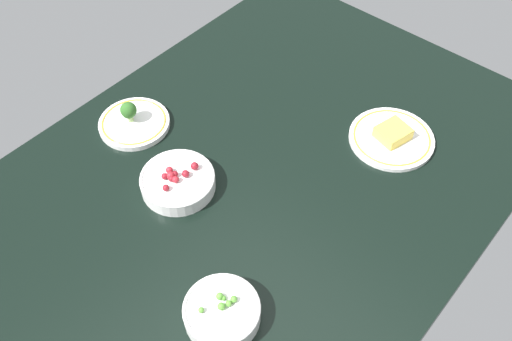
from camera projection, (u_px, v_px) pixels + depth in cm
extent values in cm
cube|color=black|center=(256.00, 181.00, 141.82)|extent=(150.17, 105.04, 4.00)
cylinder|color=white|center=(222.00, 313.00, 114.76)|extent=(15.63, 15.63, 4.02)
torus|color=white|center=(222.00, 308.00, 113.21)|extent=(15.81, 15.81, 0.80)
sphere|color=#599E38|center=(222.00, 306.00, 112.65)|extent=(1.54, 1.54, 1.54)
sphere|color=#599E38|center=(201.00, 310.00, 112.29)|extent=(1.25, 1.25, 1.25)
sphere|color=#599E38|center=(224.00, 298.00, 114.06)|extent=(1.06, 1.06, 1.06)
sphere|color=#599E38|center=(221.00, 306.00, 112.63)|extent=(1.56, 1.56, 1.56)
sphere|color=#599E38|center=(234.00, 299.00, 113.70)|extent=(1.44, 1.44, 1.44)
sphere|color=#599E38|center=(229.00, 303.00, 113.18)|extent=(1.33, 1.33, 1.33)
sphere|color=#599E38|center=(220.00, 296.00, 114.05)|extent=(1.56, 1.56, 1.56)
sphere|color=#599E38|center=(222.00, 308.00, 112.73)|extent=(1.05, 1.05, 1.05)
cylinder|color=white|center=(134.00, 124.00, 150.75)|extent=(18.75, 18.75, 1.53)
torus|color=gold|center=(134.00, 122.00, 150.16)|extent=(17.00, 17.00, 0.50)
cylinder|color=#9EBC72|center=(130.00, 117.00, 149.55)|extent=(1.51, 1.51, 2.23)
sphere|color=#2D6023|center=(128.00, 110.00, 147.45)|extent=(4.31, 4.31, 4.31)
cylinder|color=#9EBC72|center=(130.00, 118.00, 149.60)|extent=(1.26, 1.26, 1.94)
sphere|color=#2D6023|center=(128.00, 112.00, 147.82)|extent=(3.61, 3.61, 3.61)
cylinder|color=white|center=(391.00, 139.00, 147.49)|extent=(22.05, 22.05, 1.18)
torus|color=gold|center=(392.00, 137.00, 147.04)|extent=(19.90, 19.90, 0.50)
cube|color=#F2D14C|center=(393.00, 133.00, 145.84)|extent=(9.25, 8.66, 3.13)
cylinder|color=white|center=(178.00, 182.00, 136.62)|extent=(17.98, 17.98, 3.62)
torus|color=white|center=(177.00, 178.00, 135.23)|extent=(18.06, 18.06, 0.80)
sphere|color=maroon|center=(186.00, 174.00, 134.82)|extent=(1.83, 1.83, 1.83)
sphere|color=maroon|center=(175.00, 174.00, 134.91)|extent=(1.58, 1.58, 1.58)
sphere|color=#B2232D|center=(171.00, 175.00, 134.38)|extent=(1.99, 1.99, 1.99)
sphere|color=#B2232D|center=(169.00, 170.00, 135.59)|extent=(1.75, 1.75, 1.75)
sphere|color=maroon|center=(165.00, 176.00, 134.48)|extent=(1.58, 1.58, 1.58)
sphere|color=maroon|center=(172.00, 179.00, 134.03)|extent=(1.52, 1.52, 1.52)
sphere|color=#B2232D|center=(176.00, 180.00, 133.78)|extent=(1.68, 1.68, 1.68)
sphere|color=maroon|center=(166.00, 188.00, 132.24)|extent=(1.61, 1.61, 1.61)
sphere|color=maroon|center=(195.00, 166.00, 136.28)|extent=(1.95, 1.95, 1.95)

